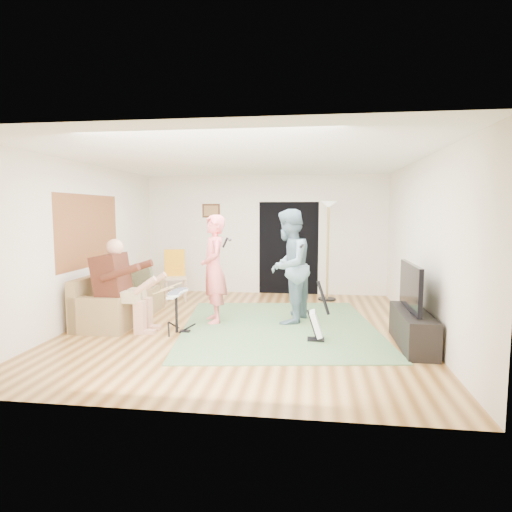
{
  "coord_description": "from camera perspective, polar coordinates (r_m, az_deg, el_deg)",
  "views": [
    {
      "loc": [
        1.09,
        -6.74,
        1.89
      ],
      "look_at": [
        0.16,
        0.3,
        1.14
      ],
      "focal_mm": 30.0,
      "sensor_mm": 36.0,
      "label": 1
    }
  ],
  "objects": [
    {
      "name": "dining_chair",
      "position": [
        9.27,
        -10.61,
        -3.47
      ],
      "size": [
        0.59,
        0.62,
        1.07
      ],
      "rotation": [
        0.0,
        0.0,
        0.36
      ],
      "color": "tan",
      "rests_on": "floor"
    },
    {
      "name": "microphone",
      "position": [
        7.16,
        -4.13,
        1.8
      ],
      "size": [
        0.06,
        0.06,
        0.24
      ],
      "primitive_type": null,
      "color": "black",
      "rests_on": "singer"
    },
    {
      "name": "doorway",
      "position": [
        9.78,
        4.36,
        1.05
      ],
      "size": [
        2.1,
        0.0,
        2.1
      ],
      "primitive_type": "plane",
      "rotation": [
        1.57,
        0.0,
        0.0
      ],
      "color": "black",
      "rests_on": "walls"
    },
    {
      "name": "drummer",
      "position": [
        7.09,
        -17.24,
        -5.02
      ],
      "size": [
        0.95,
        0.53,
        1.46
      ],
      "color": "#482014",
      "rests_on": "sofa"
    },
    {
      "name": "guitar_held",
      "position": [
        7.19,
        5.98,
        1.34
      ],
      "size": [
        0.15,
        0.61,
        0.26
      ],
      "primitive_type": null,
      "rotation": [
        0.0,
        0.0,
        -0.05
      ],
      "color": "white",
      "rests_on": "guitarist"
    },
    {
      "name": "guitarist",
      "position": [
        7.24,
        4.37,
        -1.38
      ],
      "size": [
        0.95,
        1.1,
        1.93
      ],
      "primitive_type": "imported",
      "rotation": [
        0.0,
        0.0,
        -1.84
      ],
      "color": "slate",
      "rests_on": "floor"
    },
    {
      "name": "singer",
      "position": [
        7.25,
        -5.65,
        -1.76
      ],
      "size": [
        0.65,
        0.78,
        1.83
      ],
      "primitive_type": "imported",
      "rotation": [
        0.0,
        0.0,
        -1.2
      ],
      "color": "#FC6D70",
      "rests_on": "floor"
    },
    {
      "name": "guitar_spare",
      "position": [
        6.37,
        8.08,
        -8.94
      ],
      "size": [
        0.32,
        0.29,
        0.89
      ],
      "color": "black",
      "rests_on": "floor"
    },
    {
      "name": "sofa",
      "position": [
        7.91,
        -18.05,
        -6.11
      ],
      "size": [
        0.83,
        2.03,
        0.82
      ],
      "color": "olive",
      "rests_on": "floor"
    },
    {
      "name": "walls",
      "position": [
        6.84,
        -1.63,
        1.47
      ],
      "size": [
        5.5,
        6.0,
        2.7
      ],
      "primitive_type": null,
      "color": "silver",
      "rests_on": "floor"
    },
    {
      "name": "area_rug",
      "position": [
        7.1,
        3.09,
        -9.37
      ],
      "size": [
        3.54,
        3.94,
        0.02
      ],
      "primitive_type": "cube",
      "rotation": [
        0.0,
        0.0,
        0.14
      ],
      "color": "#4D7145",
      "rests_on": "floor"
    },
    {
      "name": "picture_frame",
      "position": [
        10.0,
        -6.01,
        6.02
      ],
      "size": [
        0.42,
        0.03,
        0.32
      ],
      "primitive_type": "cube",
      "color": "#3F2314",
      "rests_on": "walls"
    },
    {
      "name": "drum_kit",
      "position": [
        6.84,
        -10.56,
        -7.62
      ],
      "size": [
        0.36,
        0.65,
        0.67
      ],
      "color": "black",
      "rests_on": "floor"
    },
    {
      "name": "tv_cabinet",
      "position": [
        6.45,
        20.17,
        -9.11
      ],
      "size": [
        0.4,
        1.4,
        0.5
      ],
      "primitive_type": "cube",
      "color": "black",
      "rests_on": "floor"
    },
    {
      "name": "ceiling",
      "position": [
        6.87,
        -1.67,
        12.76
      ],
      "size": [
        6.0,
        6.0,
        0.0
      ],
      "primitive_type": "plane",
      "rotation": [
        3.14,
        0.0,
        0.0
      ],
      "color": "white",
      "rests_on": "walls"
    },
    {
      "name": "television",
      "position": [
        6.31,
        19.93,
        -3.85
      ],
      "size": [
        0.06,
        1.14,
        0.64
      ],
      "primitive_type": "cube",
      "color": "black",
      "rests_on": "tv_cabinet"
    },
    {
      "name": "torchiere_lamp",
      "position": [
        9.14,
        9.59,
        3.07
      ],
      "size": [
        0.37,
        0.37,
        2.1
      ],
      "color": "black",
      "rests_on": "floor"
    },
    {
      "name": "window_blinds",
      "position": [
        7.93,
        -21.39,
        3.13
      ],
      "size": [
        0.0,
        2.05,
        2.05
      ],
      "primitive_type": "plane",
      "rotation": [
        1.57,
        0.0,
        1.57
      ],
      "color": "#97572E",
      "rests_on": "walls"
    },
    {
      "name": "floor",
      "position": [
        7.08,
        -1.6,
        -9.49
      ],
      "size": [
        6.0,
        6.0,
        0.0
      ],
      "primitive_type": "plane",
      "color": "brown",
      "rests_on": "ground"
    }
  ]
}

